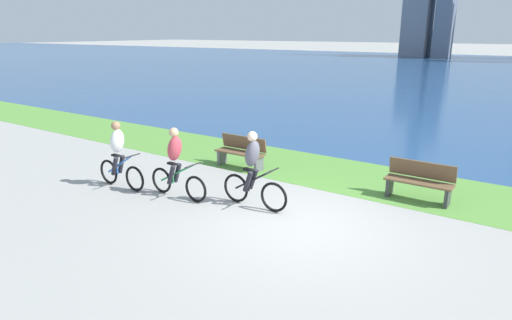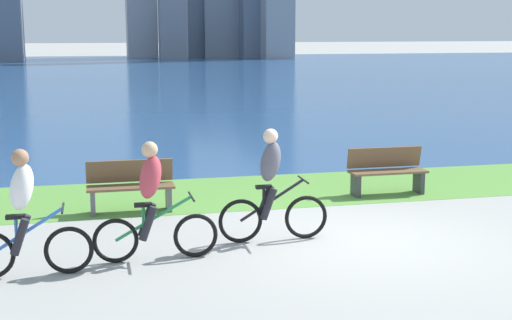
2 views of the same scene
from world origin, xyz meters
name	(u,v)px [view 1 (image 1 of 2)]	position (x,y,z in m)	size (l,w,h in m)	color
ground_plane	(299,224)	(0.00, 0.00, 0.00)	(300.00, 300.00, 0.00)	#9E9E99
grass_strip_bayside	(363,178)	(0.00, 3.53, 0.00)	(120.00, 2.90, 0.01)	#59933D
bay_water_surface	(511,74)	(0.00, 39.94, 0.00)	(300.00, 69.93, 0.00)	navy
cyclist_lead	(253,170)	(-1.32, 0.28, 0.84)	(1.69, 0.52, 1.71)	black
cyclist_trailing	(176,163)	(-3.13, -0.25, 0.83)	(1.72, 0.52, 1.66)	black
cyclist_distant_rear	(119,155)	(-4.77, -0.55, 0.83)	(1.61, 0.52, 1.67)	black
bench_near_path	(419,181)	(1.61, 2.76, 0.45)	(1.50, 0.47, 0.90)	brown
bench_far_along_path	(241,152)	(-3.28, 2.51, 0.45)	(1.50, 0.47, 0.90)	brown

